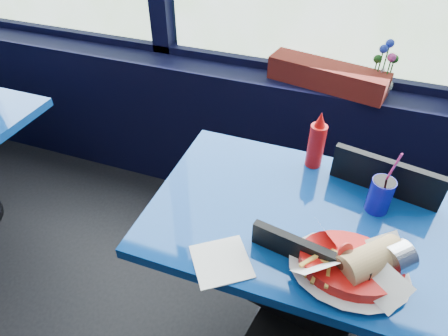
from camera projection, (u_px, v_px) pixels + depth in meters
window_sill at (289, 143)px, 2.26m from camera, size 5.00×0.26×0.80m
near_table at (320, 255)px, 1.44m from camera, size 1.20×0.70×0.75m
chair_near_back at (363, 215)px, 1.68m from camera, size 0.47×0.47×0.89m
planter_box at (327, 76)px, 1.90m from camera, size 0.58×0.25×0.11m
flower_vase at (381, 79)px, 1.83m from camera, size 0.14×0.14×0.26m
food_basket at (353, 264)px, 1.14m from camera, size 0.38×0.38×0.11m
ketchup_bottle at (316, 143)px, 1.49m from camera, size 0.06×0.06×0.23m
soda_cup at (380, 195)px, 1.33m from camera, size 0.08×0.08×0.27m
napkin at (221, 261)px, 1.19m from camera, size 0.23×0.23×0.00m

